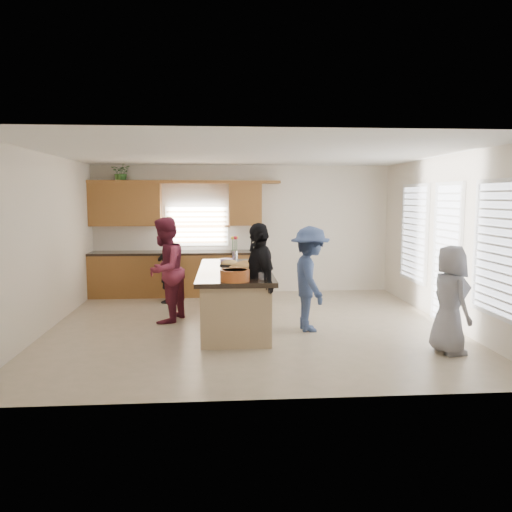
{
  "coord_description": "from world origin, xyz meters",
  "views": [
    {
      "loc": [
        -0.52,
        -8.0,
        2.12
      ],
      "look_at": [
        0.08,
        0.1,
        1.15
      ],
      "focal_mm": 35.0,
      "sensor_mm": 36.0,
      "label": 1
    }
  ],
  "objects": [
    {
      "name": "island",
      "position": [
        -0.28,
        0.0,
        0.45
      ],
      "size": [
        1.19,
        2.72,
        0.95
      ],
      "rotation": [
        0.0,
        0.0,
        -0.01
      ],
      "color": "tan",
      "rests_on": "ground"
    },
    {
      "name": "woman_right_back",
      "position": [
        0.91,
        -0.31,
        0.83
      ],
      "size": [
        0.66,
        1.1,
        1.66
      ],
      "primitive_type": "imported",
      "rotation": [
        0.0,
        0.0,
        1.62
      ],
      "color": "navy",
      "rests_on": "ground"
    },
    {
      "name": "woman_left_mid",
      "position": [
        -1.44,
        0.41,
        0.89
      ],
      "size": [
        0.92,
        1.03,
        1.78
      ],
      "primitive_type": "imported",
      "rotation": [
        0.0,
        0.0,
        -1.9
      ],
      "color": "maroon",
      "rests_on": "ground"
    },
    {
      "name": "back_cabinetry",
      "position": [
        -1.47,
        2.73,
        0.91
      ],
      "size": [
        4.08,
        0.66,
        2.46
      ],
      "color": "brown",
      "rests_on": "ground"
    },
    {
      "name": "platter_back",
      "position": [
        -0.35,
        0.46,
        0.98
      ],
      "size": [
        0.34,
        0.34,
        0.14
      ],
      "color": "black",
      "rests_on": "island"
    },
    {
      "name": "plate_stack",
      "position": [
        -0.39,
        0.98,
        0.98
      ],
      "size": [
        0.23,
        0.23,
        0.05
      ],
      "primitive_type": "cylinder",
      "color": "#C695D9",
      "rests_on": "island"
    },
    {
      "name": "platter_mid",
      "position": [
        -0.06,
        0.12,
        0.98
      ],
      "size": [
        0.48,
        0.48,
        0.19
      ],
      "color": "black",
      "rests_on": "island"
    },
    {
      "name": "woman_right_front",
      "position": [
        2.58,
        -1.61,
        0.74
      ],
      "size": [
        0.54,
        0.76,
        1.48
      ],
      "primitive_type": "imported",
      "rotation": [
        0.0,
        0.0,
        1.67
      ],
      "color": "gray",
      "rests_on": "ground"
    },
    {
      "name": "woman_left_front",
      "position": [
        0.05,
        -0.86,
        0.87
      ],
      "size": [
        0.65,
        1.09,
        1.75
      ],
      "primitive_type": "imported",
      "rotation": [
        0.0,
        0.0,
        -1.34
      ],
      "color": "black",
      "rests_on": "ground"
    },
    {
      "name": "salad_bowl",
      "position": [
        -0.31,
        -1.15,
        1.04
      ],
      "size": [
        0.41,
        0.41,
        0.16
      ],
      "color": "#BF5822",
      "rests_on": "island"
    },
    {
      "name": "flower_vase",
      "position": [
        -0.23,
        1.14,
        1.19
      ],
      "size": [
        0.14,
        0.14,
        0.45
      ],
      "color": "silver",
      "rests_on": "island"
    },
    {
      "name": "right_wall_glazing",
      "position": [
        3.22,
        -0.13,
        1.34
      ],
      "size": [
        0.06,
        4.0,
        2.25
      ],
      "color": "white",
      "rests_on": "ground"
    },
    {
      "name": "platter_front",
      "position": [
        -0.18,
        -0.17,
        0.98
      ],
      "size": [
        0.44,
        0.44,
        0.18
      ],
      "color": "black",
      "rests_on": "island"
    },
    {
      "name": "woman_left_back",
      "position": [
        -1.56,
        2.0,
        0.77
      ],
      "size": [
        0.44,
        0.61,
        1.54
      ],
      "primitive_type": "imported",
      "rotation": [
        0.0,
        0.0,
        -1.71
      ],
      "color": "black",
      "rests_on": "ground"
    },
    {
      "name": "floor",
      "position": [
        0.0,
        0.0,
        0.0
      ],
      "size": [
        6.5,
        6.5,
        0.0
      ],
      "primitive_type": "plane",
      "color": "#C4AD91",
      "rests_on": "ground"
    },
    {
      "name": "potted_plant",
      "position": [
        -2.56,
        2.82,
        2.62
      ],
      "size": [
        0.44,
        0.4,
        0.45
      ],
      "primitive_type": "imported",
      "rotation": [
        0.0,
        0.0,
        -0.12
      ],
      "color": "#39722D",
      "rests_on": "back_cabinetry"
    },
    {
      "name": "room_shell",
      "position": [
        0.0,
        0.0,
        1.9
      ],
      "size": [
        6.52,
        6.02,
        2.81
      ],
      "color": "silver",
      "rests_on": "ground"
    },
    {
      "name": "clear_cup",
      "position": [
        0.06,
        -1.1,
        1.0
      ],
      "size": [
        0.08,
        0.08,
        0.11
      ],
      "primitive_type": "cylinder",
      "color": "white",
      "rests_on": "island"
    }
  ]
}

